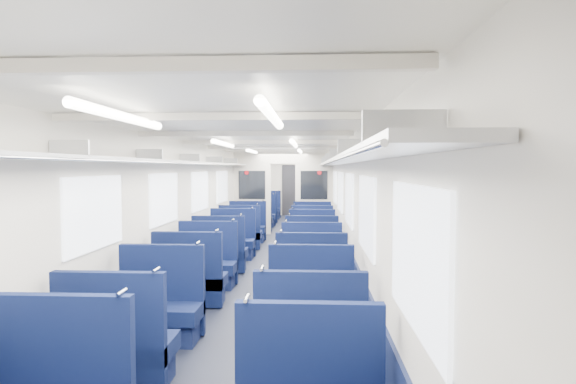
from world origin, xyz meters
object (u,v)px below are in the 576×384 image
at_px(seat_11, 312,269).
at_px(seat_17, 312,235).
at_px(seat_5, 310,349).
at_px(seat_18, 247,229).
at_px(seat_4, 116,350).
at_px(seat_24, 264,213).
at_px(seat_26, 268,210).
at_px(seat_15, 312,244).
at_px(seat_20, 256,221).
at_px(seat_12, 220,254).
at_px(seat_14, 232,243).
at_px(seat_25, 312,213).
at_px(seat_22, 261,216).
at_px(seat_7, 311,311).
at_px(seat_13, 312,254).
at_px(bulkhead, 283,191).
at_px(seat_8, 190,282).
at_px(seat_9, 311,283).
at_px(end_door, 292,190).
at_px(seat_16, 240,235).
at_px(seat_10, 207,266).
at_px(seat_21, 312,220).
at_px(seat_23, 312,216).
at_px(seat_19, 312,230).
at_px(seat_6, 159,310).
at_px(seat_27, 312,210).

xyz_separation_m(seat_11, seat_17, (0.00, 3.67, 0.00)).
bearing_deg(seat_5, seat_18, 101.64).
height_order(seat_4, seat_24, same).
relative_size(seat_24, seat_26, 1.00).
bearing_deg(seat_15, seat_20, 110.92).
height_order(seat_12, seat_14, same).
distance_m(seat_24, seat_25, 1.66).
xyz_separation_m(seat_5, seat_22, (-1.66, 11.21, 0.00)).
bearing_deg(seat_7, seat_13, 90.00).
distance_m(bulkhead, seat_12, 5.14).
xyz_separation_m(bulkhead, seat_13, (0.83, -4.87, -0.91)).
xyz_separation_m(seat_8, seat_9, (1.66, 0.00, 0.00)).
relative_size(end_door, seat_16, 1.88).
height_order(seat_10, seat_13, same).
distance_m(seat_17, seat_21, 3.16).
bearing_deg(seat_24, seat_9, -80.52).
bearing_deg(seat_23, seat_7, -90.00).
xyz_separation_m(seat_4, seat_19, (1.66, 8.07, 0.00)).
bearing_deg(seat_14, seat_25, 75.84).
bearing_deg(seat_20, seat_8, -90.00).
relative_size(seat_18, seat_21, 1.00).
relative_size(bulkhead, seat_12, 2.63).
bearing_deg(seat_18, seat_10, -90.00).
bearing_deg(seat_18, seat_17, -33.16).
relative_size(seat_16, seat_21, 1.00).
xyz_separation_m(seat_6, seat_20, (0.00, 8.99, 0.00)).
height_order(bulkhead, seat_11, bulkhead).
distance_m(bulkhead, seat_8, 7.23).
height_order(seat_9, seat_14, same).
distance_m(seat_17, seat_24, 5.57).
distance_m(bulkhead, seat_19, 1.95).
bearing_deg(bulkhead, seat_27, 78.61).
bearing_deg(seat_18, seat_20, 90.00).
distance_m(seat_6, seat_7, 1.66).
height_order(end_door, seat_9, end_door).
height_order(seat_14, seat_17, same).
bearing_deg(seat_24, seat_26, 90.00).
bearing_deg(seat_23, seat_19, -90.00).
relative_size(seat_12, seat_18, 1.00).
relative_size(seat_5, seat_9, 1.00).
bearing_deg(seat_24, seat_23, -31.24).
relative_size(seat_4, seat_5, 1.00).
bearing_deg(seat_7, seat_14, 109.49).
bearing_deg(seat_5, seat_27, 90.00).
bearing_deg(seat_10, seat_27, 80.76).
relative_size(seat_5, seat_12, 1.00).
relative_size(end_door, seat_14, 1.88).
height_order(seat_23, seat_24, same).
bearing_deg(seat_17, seat_16, -178.25).
xyz_separation_m(seat_11, seat_12, (-1.66, 1.18, 0.00)).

